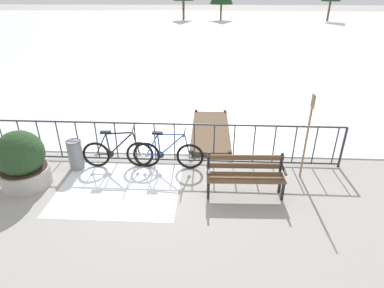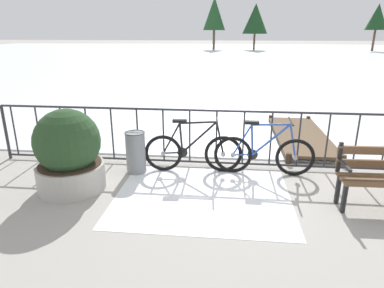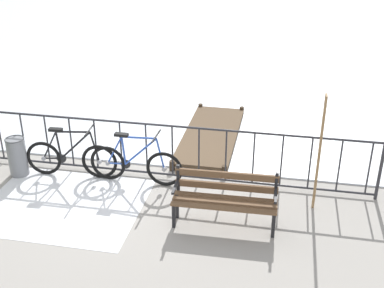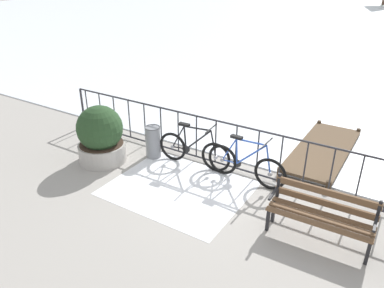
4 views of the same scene
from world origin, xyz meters
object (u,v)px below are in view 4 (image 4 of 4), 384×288
object	(u,v)px
planter_with_shrub	(101,136)
trash_bin	(153,142)
park_bench	(322,211)
bicycle_near_railing	(245,165)
bicycle_second	(194,150)

from	to	relation	value
planter_with_shrub	trash_bin	size ratio (longest dim) A/B	1.75
park_bench	planter_with_shrub	world-z (taller)	planter_with_shrub
bicycle_near_railing	trash_bin	bearing A→B (deg)	-176.43
bicycle_second	park_bench	size ratio (longest dim) A/B	1.06
bicycle_near_railing	bicycle_second	xyz separation A→B (m)	(-1.22, -0.00, 0.00)
park_bench	trash_bin	size ratio (longest dim) A/B	2.20
bicycle_second	planter_with_shrub	xyz separation A→B (m)	(-1.83, -0.89, 0.24)
park_bench	bicycle_second	bearing A→B (deg)	162.05
bicycle_second	bicycle_near_railing	bearing A→B (deg)	0.17
trash_bin	bicycle_near_railing	bearing A→B (deg)	3.57
bicycle_near_railing	planter_with_shrub	world-z (taller)	planter_with_shrub
bicycle_near_railing	planter_with_shrub	distance (m)	3.18
park_bench	trash_bin	xyz separation A→B (m)	(-3.94, 0.82, -0.14)
bicycle_near_railing	bicycle_second	size ratio (longest dim) A/B	1.00
bicycle_second	park_bench	world-z (taller)	bicycle_second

